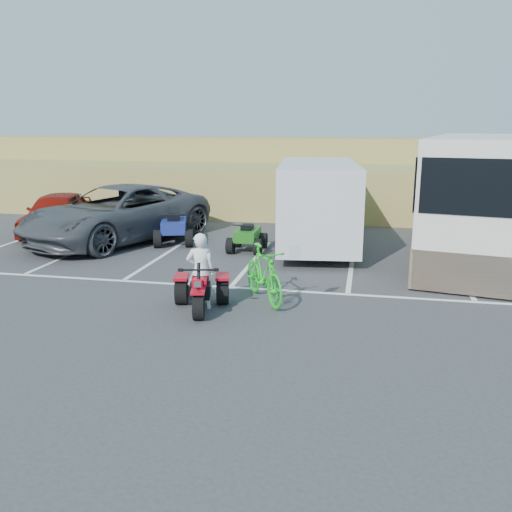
% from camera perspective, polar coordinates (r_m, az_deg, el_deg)
% --- Properties ---
extents(ground, '(100.00, 100.00, 0.00)m').
position_cam_1_polar(ground, '(10.46, -5.94, -7.06)').
color(ground, '#353537').
rests_on(ground, ground).
extents(parking_stripes, '(28.00, 5.16, 0.01)m').
position_cam_1_polar(parking_stripes, '(14.05, 2.40, -1.58)').
color(parking_stripes, white).
rests_on(parking_stripes, ground).
extents(grass_embankment, '(40.00, 8.50, 3.10)m').
position_cam_1_polar(grass_embankment, '(25.09, 4.69, 8.39)').
color(grass_embankment, '#9B9046').
rests_on(grass_embankment, ground).
extents(red_trike_atv, '(1.47, 1.76, 1.00)m').
position_cam_1_polar(red_trike_atv, '(11.16, -5.81, -5.71)').
color(red_trike_atv, '#AD0918').
rests_on(red_trike_atv, ground).
extents(rider, '(0.65, 0.50, 1.58)m').
position_cam_1_polar(rider, '(11.07, -5.85, -1.58)').
color(rider, white).
rests_on(rider, ground).
extents(green_dirt_bike, '(1.54, 1.99, 1.20)m').
position_cam_1_polar(green_dirt_bike, '(11.53, 0.80, -1.88)').
color(green_dirt_bike, '#14BF19').
rests_on(green_dirt_bike, ground).
extents(grey_pickup, '(5.23, 7.12, 1.80)m').
position_cam_1_polar(grey_pickup, '(18.08, -14.38, 4.33)').
color(grey_pickup, '#3F4146').
rests_on(grey_pickup, ground).
extents(red_car, '(2.56, 4.48, 1.44)m').
position_cam_1_polar(red_car, '(20.12, -20.18, 4.30)').
color(red_car, maroon).
rests_on(red_car, ground).
extents(cargo_trailer, '(2.85, 5.79, 2.60)m').
position_cam_1_polar(cargo_trailer, '(16.58, 6.46, 5.64)').
color(cargo_trailer, silver).
rests_on(cargo_trailer, ground).
extents(rv_motorhome, '(4.12, 9.56, 3.34)m').
position_cam_1_polar(rv_motorhome, '(17.04, 21.97, 5.10)').
color(rv_motorhome, silver).
rests_on(rv_motorhome, ground).
extents(quad_atv_blue, '(1.62, 1.88, 1.05)m').
position_cam_1_polar(quad_atv_blue, '(17.48, -8.56, 1.30)').
color(quad_atv_blue, navy).
rests_on(quad_atv_blue, ground).
extents(quad_atv_green, '(1.04, 1.38, 0.89)m').
position_cam_1_polar(quad_atv_green, '(16.31, -0.92, 0.56)').
color(quad_atv_green, '#1A5D15').
rests_on(quad_atv_green, ground).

